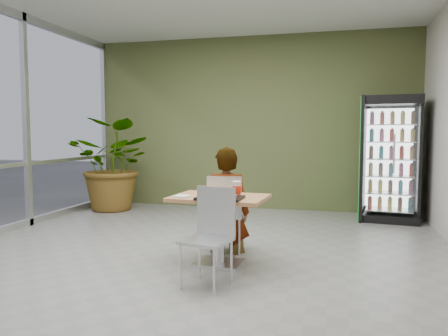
{
  "coord_description": "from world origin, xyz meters",
  "views": [
    {
      "loc": [
        1.53,
        -4.54,
        1.42
      ],
      "look_at": [
        0.26,
        0.5,
        1.0
      ],
      "focal_mm": 35.0,
      "sensor_mm": 36.0,
      "label": 1
    }
  ],
  "objects": [
    {
      "name": "soda_cup",
      "position": [
        0.55,
        -0.1,
        0.83
      ],
      "size": [
        0.09,
        0.09,
        0.16
      ],
      "color": "silver",
      "rests_on": "dining_table"
    },
    {
      "name": "beverage_fridge",
      "position": [
        2.42,
        2.89,
        1.0
      ],
      "size": [
        1.0,
        0.81,
        2.0
      ],
      "rotation": [
        0.0,
        0.0,
        -0.13
      ],
      "color": "black",
      "rests_on": "ground"
    },
    {
      "name": "potted_plant",
      "position": [
        -2.35,
        2.71,
        0.84
      ],
      "size": [
        1.57,
        1.38,
        1.68
      ],
      "primitive_type": "imported",
      "rotation": [
        0.0,
        0.0,
        -0.05
      ],
      "color": "#2D6628",
      "rests_on": "ground"
    },
    {
      "name": "chair_far",
      "position": [
        0.31,
        0.4,
        0.54
      ],
      "size": [
        0.43,
        0.44,
        0.92
      ],
      "rotation": [
        0.0,
        0.0,
        3.21
      ],
      "color": "silver",
      "rests_on": "ground"
    },
    {
      "name": "pizza_plate",
      "position": [
        0.29,
        -0.08,
        0.77
      ],
      "size": [
        0.34,
        0.32,
        0.03
      ],
      "color": "silver",
      "rests_on": "dining_table"
    },
    {
      "name": "napkin_stack",
      "position": [
        0.01,
        -0.27,
        0.76
      ],
      "size": [
        0.16,
        0.16,
        0.02
      ],
      "primitive_type": "cube",
      "rotation": [
        0.0,
        0.0,
        -0.09
      ],
      "color": "silver",
      "rests_on": "dining_table"
    },
    {
      "name": "seated_woman",
      "position": [
        0.3,
        0.45,
        0.48
      ],
      "size": [
        0.6,
        0.41,
        1.55
      ],
      "primitive_type": "imported",
      "rotation": [
        0.0,
        0.0,
        3.21
      ],
      "color": "black",
      "rests_on": "ground"
    },
    {
      "name": "cafeteria_tray",
      "position": [
        0.42,
        -0.31,
        0.76
      ],
      "size": [
        0.46,
        0.34,
        0.03
      ],
      "primitive_type": "cube",
      "rotation": [
        0.0,
        0.0,
        -0.03
      ],
      "color": "black",
      "rests_on": "dining_table"
    },
    {
      "name": "room_envelope",
      "position": [
        0.0,
        0.0,
        1.6
      ],
      "size": [
        6.0,
        7.0,
        3.2
      ],
      "primitive_type": null,
      "color": "#B9B2A7",
      "rests_on": "ground"
    },
    {
      "name": "chair_near",
      "position": [
        0.43,
        -0.67,
        0.53
      ],
      "size": [
        0.48,
        0.49,
        0.91
      ],
      "rotation": [
        0.0,
        0.0,
        -0.22
      ],
      "color": "silver",
      "rests_on": "ground"
    },
    {
      "name": "dining_table",
      "position": [
        0.36,
        -0.1,
        0.54
      ],
      "size": [
        1.04,
        0.76,
        0.75
      ],
      "rotation": [
        0.0,
        0.0,
        -0.08
      ],
      "color": "#C27D53",
      "rests_on": "ground"
    },
    {
      "name": "ground",
      "position": [
        0.0,
        0.0,
        0.0
      ],
      "size": [
        7.0,
        7.0,
        0.0
      ],
      "primitive_type": "plane",
      "color": "slate",
      "rests_on": "ground"
    }
  ]
}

